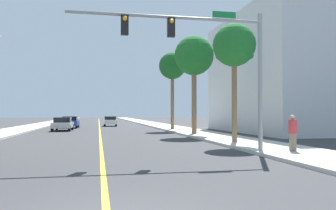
% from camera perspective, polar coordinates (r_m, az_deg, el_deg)
% --- Properties ---
extents(ground, '(192.00, 192.00, 0.00)m').
position_cam_1_polar(ground, '(47.95, -11.25, -3.54)').
color(ground, '#38383A').
extents(sidewalk_left, '(3.78, 168.00, 0.15)m').
position_cam_1_polar(sidewalk_left, '(48.69, -21.46, -3.35)').
color(sidewalk_left, beige).
rests_on(sidewalk_left, ground).
extents(sidewalk_right, '(3.78, 168.00, 0.15)m').
position_cam_1_polar(sidewalk_right, '(48.74, -1.04, -3.44)').
color(sidewalk_right, beige).
rests_on(sidewalk_right, ground).
extents(lane_marking_center, '(0.16, 144.00, 0.01)m').
position_cam_1_polar(lane_marking_center, '(47.95, -11.25, -3.53)').
color(lane_marking_center, yellow).
rests_on(lane_marking_center, ground).
extents(building_right_near, '(17.81, 17.17, 11.58)m').
position_cam_1_polar(building_right_near, '(38.38, 23.55, 4.64)').
color(building_right_near, silver).
rests_on(building_right_near, ground).
extents(traffic_signal_mast, '(8.76, 0.36, 6.30)m').
position_cam_1_polar(traffic_signal_mast, '(15.66, 6.24, 9.30)').
color(traffic_signal_mast, gray).
rests_on(traffic_signal_mast, sidewalk_right).
extents(palm_near, '(2.58, 2.58, 7.09)m').
position_cam_1_polar(palm_near, '(21.40, 10.85, 9.41)').
color(palm_near, brown).
rests_on(palm_near, sidewalk_right).
extents(palm_mid, '(3.31, 3.31, 8.21)m').
position_cam_1_polar(palm_mid, '(29.40, 4.32, 7.95)').
color(palm_mid, brown).
rests_on(palm_mid, sidewalk_right).
extents(palm_far, '(2.90, 2.90, 8.28)m').
position_cam_1_polar(palm_far, '(37.57, 0.72, 6.30)').
color(palm_far, brown).
rests_on(palm_far, sidewalk_right).
extents(car_silver, '(1.96, 4.53, 1.41)m').
position_cam_1_polar(car_silver, '(38.07, -16.97, -3.00)').
color(car_silver, '#BCBCC1').
rests_on(car_silver, ground).
extents(car_blue, '(2.02, 4.03, 1.45)m').
position_cam_1_polar(car_blue, '(44.45, -15.83, -2.71)').
color(car_blue, '#1E389E').
rests_on(car_blue, ground).
extents(car_white, '(1.94, 4.05, 1.38)m').
position_cam_1_polar(car_white, '(49.81, -9.48, -2.64)').
color(car_white, white).
rests_on(car_white, ground).
extents(pedestrian, '(0.38, 0.38, 1.63)m').
position_cam_1_polar(pedestrian, '(16.64, 19.88, -4.38)').
color(pedestrian, '#726651').
rests_on(pedestrian, sidewalk_right).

